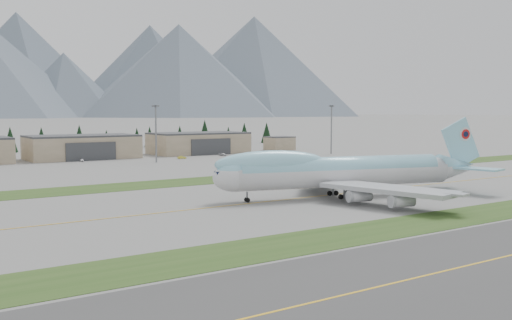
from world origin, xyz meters
TOP-DOWN VIEW (x-y plane):
  - ground at (0.00, 0.00)m, footprint 7000.00×7000.00m
  - grass_strip_near at (0.00, -38.00)m, footprint 400.00×14.00m
  - grass_strip_far at (0.00, 45.00)m, footprint 400.00×18.00m
  - taxiway_line_main at (0.00, 0.00)m, footprint 400.00×0.40m
  - boeing_747_freighter at (3.46, -4.34)m, footprint 75.75×63.16m
  - hangar_center at (-15.00, 149.90)m, footprint 48.00×26.60m
  - hangar_right at (45.00, 149.90)m, footprint 48.00×26.60m
  - control_shed at (95.00, 148.00)m, footprint 14.00×12.00m
  - floodlight_masts at (-9.81, 109.55)m, footprint 193.26×8.60m
  - service_vehicle_a at (-20.16, 133.64)m, footprint 1.66×3.59m
  - service_vehicle_b at (22.09, 122.95)m, footprint 4.23×2.03m
  - service_vehicle_c at (46.82, 128.27)m, footprint 3.20×4.79m
  - conifer_belt at (-4.29, 212.44)m, footprint 270.75×15.07m

SIDE VIEW (x-z plane):
  - ground at x=0.00m, z-range 0.00..0.00m
  - grass_strip_near at x=0.00m, z-range -0.04..0.04m
  - grass_strip_far at x=0.00m, z-range -0.04..0.04m
  - taxiway_line_main at x=0.00m, z-range -0.01..0.01m
  - service_vehicle_a at x=-20.16m, z-range -0.60..0.60m
  - service_vehicle_b at x=22.09m, z-range -0.67..0.67m
  - service_vehicle_c at x=46.82m, z-range -0.64..0.64m
  - control_shed at x=95.00m, z-range 0.00..7.60m
  - hangar_center at x=-15.00m, z-range -0.01..10.79m
  - hangar_right at x=45.00m, z-range -0.01..10.79m
  - boeing_747_freighter at x=3.46m, z-range -3.39..16.54m
  - conifer_belt at x=-4.29m, z-range -1.43..15.49m
  - floodlight_masts at x=-9.81m, z-range 3.97..28.62m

